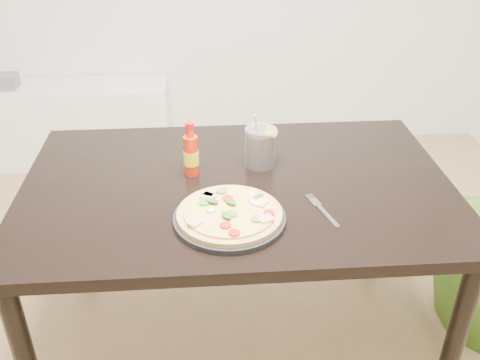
{
  "coord_description": "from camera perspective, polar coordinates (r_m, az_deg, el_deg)",
  "views": [
    {
      "loc": [
        0.12,
        -1.07,
        1.64
      ],
      "look_at": [
        0.22,
        0.31,
        0.83
      ],
      "focal_mm": 40.0,
      "sensor_mm": 36.0,
      "label": 1
    }
  ],
  "objects": [
    {
      "name": "cd_stack",
      "position": [
        3.51,
        -23.82,
        9.61
      ],
      "size": [
        0.14,
        0.12,
        0.08
      ],
      "color": "slate",
      "rests_on": "media_console"
    },
    {
      "name": "dining_table",
      "position": [
        1.79,
        -0.28,
        -2.57
      ],
      "size": [
        1.4,
        0.9,
        0.75
      ],
      "color": "black",
      "rests_on": "ground"
    },
    {
      "name": "hot_sauce_bottle",
      "position": [
        1.76,
        -5.25,
        2.75
      ],
      "size": [
        0.05,
        0.05,
        0.19
      ],
      "rotation": [
        0.0,
        0.0,
        -0.14
      ],
      "color": "red",
      "rests_on": "dining_table"
    },
    {
      "name": "cola_cup",
      "position": [
        1.82,
        2.14,
        3.45
      ],
      "size": [
        0.11,
        0.1,
        0.19
      ],
      "rotation": [
        0.0,
        0.0,
        0.1
      ],
      "color": "black",
      "rests_on": "dining_table"
    },
    {
      "name": "plate",
      "position": [
        1.56,
        -1.12,
        -4.11
      ],
      "size": [
        0.33,
        0.33,
        0.02
      ],
      "primitive_type": "cylinder",
      "color": "black",
      "rests_on": "dining_table"
    },
    {
      "name": "pizza",
      "position": [
        1.55,
        -1.06,
        -3.49
      ],
      "size": [
        0.31,
        0.31,
        0.03
      ],
      "color": "tan",
      "rests_on": "plate"
    },
    {
      "name": "media_console",
      "position": [
        3.55,
        -18.96,
        5.71
      ],
      "size": [
        1.4,
        0.34,
        0.5
      ],
      "primitive_type": "cube",
      "color": "white",
      "rests_on": "ground"
    },
    {
      "name": "fork",
      "position": [
        1.62,
        8.68,
        -3.1
      ],
      "size": [
        0.07,
        0.19,
        0.0
      ],
      "rotation": [
        0.0,
        0.0,
        0.29
      ],
      "color": "silver",
      "rests_on": "dining_table"
    }
  ]
}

